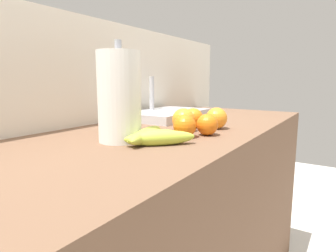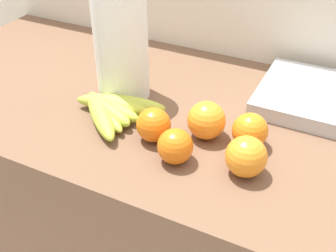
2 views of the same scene
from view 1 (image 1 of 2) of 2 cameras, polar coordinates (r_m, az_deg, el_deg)
counter at (r=1.24m, az=-0.06°, el=-20.66°), size 1.76×0.66×0.86m
wall_back at (r=1.37m, az=-12.91°, el=-8.05°), size 2.16×0.06×1.30m
banana_bunch at (r=0.84m, az=-3.13°, el=-2.14°), size 0.22×0.19×0.04m
orange_front at (r=1.04m, az=3.11°, el=1.23°), size 0.08×0.08×0.08m
orange_center at (r=1.12m, az=5.04°, el=1.63°), size 0.08×0.08×0.08m
orange_back_left at (r=1.10m, az=9.61°, el=1.54°), size 0.08×0.08×0.08m
orange_right at (r=0.93m, az=3.34°, el=-0.00°), size 0.07×0.07×0.07m
orange_far_right at (r=0.97m, az=7.81°, el=0.28°), size 0.07×0.07×0.07m
paper_towel_roll at (r=0.87m, az=-9.63°, el=5.73°), size 0.13×0.13×0.30m
sink_basin at (r=1.39m, az=-0.19°, el=2.41°), size 0.42×0.27×0.20m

